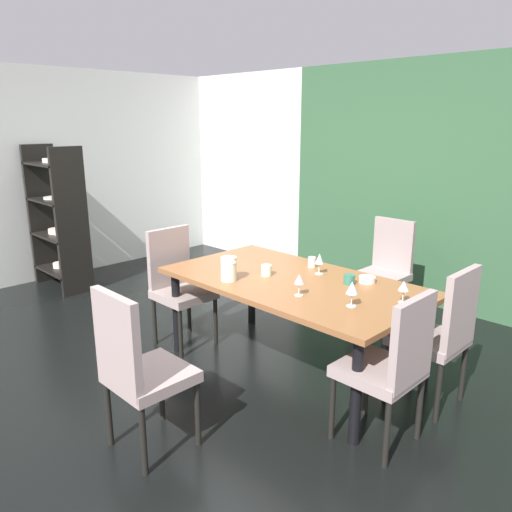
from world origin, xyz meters
The scene contains 20 objects.
ground_plane centered at (0.00, 0.00, -0.01)m, with size 6.24×5.38×0.02m, color black.
back_panel_interior centered at (-2.08, 2.64, 1.27)m, with size 2.07×0.10×2.54m, color silver.
garden_window_panel centered at (1.04, 2.64, 1.27)m, with size 4.17×0.10×2.54m, color #345C3A.
left_interior_panel centered at (-3.07, 0.00, 1.27)m, with size 0.10×5.38×2.54m, color silver.
dining_table centered at (0.69, 0.47, 0.68)m, with size 2.00×1.09×0.75m.
chair_right_near centered at (1.74, 0.15, 0.55)m, with size 0.44×0.44×0.98m.
chair_right_far centered at (1.74, 0.78, 0.56)m, with size 0.44×0.44×1.00m.
chair_head_far centered at (0.67, 1.87, 0.56)m, with size 0.44×0.44×1.00m.
chair_left_near centered at (-0.36, 0.15, 0.56)m, with size 0.45×0.44×1.02m.
chair_head_near centered at (0.74, -0.94, 0.56)m, with size 0.44×0.44×1.03m.
display_shelf centered at (-2.58, 0.09, 0.82)m, with size 0.80×0.37×1.65m.
wine_glass_front centered at (0.96, 0.22, 0.86)m, with size 0.07×0.07×0.16m.
wine_glass_near_shelf centered at (1.34, 0.31, 0.87)m, with size 0.08×0.08×0.17m.
wine_glass_near_window centered at (1.54, 0.61, 0.86)m, with size 0.07×0.07×0.15m.
wine_glass_north centered at (0.75, 0.72, 0.87)m, with size 0.07×0.07×0.17m.
serving_bowl_center centered at (1.13, 0.81, 0.77)m, with size 0.12×0.12×0.04m, color white.
cup_west centered at (1.06, 0.68, 0.78)m, with size 0.08×0.08×0.07m, color #30715D.
cup_right centered at (0.48, 0.40, 0.79)m, with size 0.08×0.08×0.08m, color white.
cup_corner centered at (0.58, 0.83, 0.79)m, with size 0.06×0.06×0.08m, color silver.
pitcher_east centered at (0.37, 0.11, 0.84)m, with size 0.14×0.12×0.18m.
Camera 1 is at (3.06, -2.29, 1.92)m, focal length 35.00 mm.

